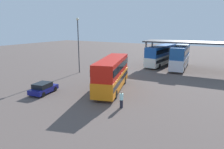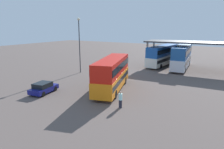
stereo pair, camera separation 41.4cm
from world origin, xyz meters
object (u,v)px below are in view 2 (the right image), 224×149
object	(u,v)px
parked_hatchback	(43,88)
double_decker_mid_row	(182,56)
double_decker_main	(112,73)
lamppost_tall	(79,40)
double_decker_near_canopy	(163,55)
pedestrian_waiting	(120,100)

from	to	relation	value
parked_hatchback	double_decker_mid_row	distance (m)	26.29
parked_hatchback	double_decker_main	bearing A→B (deg)	-59.08
double_decker_main	lamppost_tall	distance (m)	11.97
double_decker_near_canopy	double_decker_mid_row	size ratio (longest dim) A/B	1.04
double_decker_near_canopy	double_decker_mid_row	world-z (taller)	double_decker_mid_row
double_decker_main	double_decker_near_canopy	xyz separation A→B (m)	(0.32, 19.65, 0.02)
pedestrian_waiting	double_decker_near_canopy	bearing A→B (deg)	-170.27
parked_hatchback	double_decker_near_canopy	distance (m)	26.11
double_decker_near_canopy	lamppost_tall	size ratio (longest dim) A/B	1.26
double_decker_mid_row	pedestrian_waiting	size ratio (longest dim) A/B	6.61
double_decker_near_canopy	pedestrian_waiting	bearing A→B (deg)	-167.88
lamppost_tall	parked_hatchback	bearing A→B (deg)	-72.48
parked_hatchback	lamppost_tall	xyz separation A→B (m)	(-3.53, 11.19, 5.06)
parked_hatchback	pedestrian_waiting	bearing A→B (deg)	-95.07
parked_hatchback	double_decker_mid_row	world-z (taller)	double_decker_mid_row
double_decker_mid_row	pedestrian_waiting	bearing A→B (deg)	173.00
parked_hatchback	double_decker_mid_row	xyz separation A→B (m)	(10.87, 23.87, 1.73)
double_decker_mid_row	parked_hatchback	bearing A→B (deg)	150.13
double_decker_mid_row	lamppost_tall	distance (m)	19.48
lamppost_tall	double_decker_main	bearing A→B (deg)	-29.65
double_decker_near_canopy	double_decker_mid_row	distance (m)	4.34
double_decker_mid_row	lamppost_tall	size ratio (longest dim) A/B	1.21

